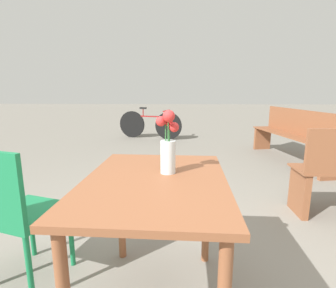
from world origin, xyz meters
The scene contains 5 objects.
table_front centered at (0.00, 0.00, 0.63)m, with size 0.74×0.99×0.74m.
flower_vase centered at (0.06, 0.10, 0.87)m, with size 0.12×0.12×0.34m.
cafe_chair centered at (-0.83, 0.14, 0.50)m, with size 0.50×0.50×0.87m.
bench_middle centered at (2.04, 3.06, 0.48)m, with size 0.70×2.00×0.85m.
bicycle centered at (-0.55, 5.03, 0.34)m, with size 1.54×0.56×0.75m.
Camera 1 is at (0.11, -1.23, 1.18)m, focal length 28.00 mm.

